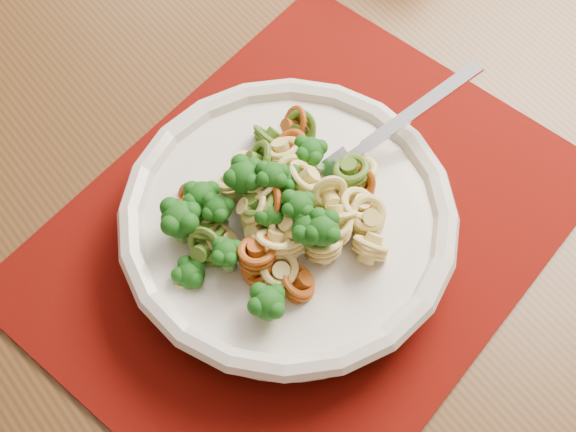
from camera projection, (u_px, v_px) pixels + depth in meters
dining_table at (187, 198)px, 0.80m from camera, size 1.37×0.93×0.78m
placemat at (305, 231)px, 0.65m from camera, size 0.50×0.43×0.00m
pasta_bowl at (288, 222)px, 0.62m from camera, size 0.26×0.26×0.05m
pasta_broccoli_heap at (288, 212)px, 0.61m from camera, size 0.22×0.22×0.06m
fork at (337, 166)px, 0.63m from camera, size 0.18×0.04×0.08m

